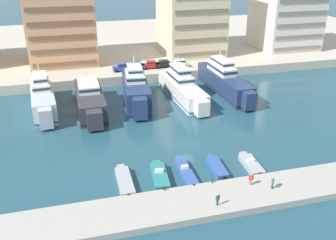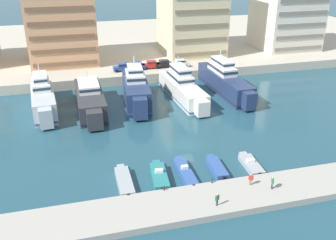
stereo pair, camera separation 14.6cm
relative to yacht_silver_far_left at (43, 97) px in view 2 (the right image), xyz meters
name	(u,v)px [view 2 (the right image)]	position (x,y,z in m)	size (l,w,h in m)	color
ground_plane	(186,145)	(21.46, -19.95, -2.43)	(400.00, 400.00, 0.00)	#234C5B
quay_promenade	(123,44)	(21.46, 44.70, -1.39)	(180.00, 70.00, 2.09)	#BCB29E
pier_dock	(223,198)	(21.46, -34.68, -2.01)	(120.00, 6.20, 0.86)	#A8A399
yacht_silver_far_left	(43,97)	(0.00, 0.00, 0.00)	(5.30, 19.22, 8.25)	silver
yacht_charcoal_left	(90,100)	(8.37, -2.46, -0.34)	(4.92, 19.23, 6.81)	#333338
yacht_navy_mid_left	(136,90)	(17.22, -1.18, 0.25)	(5.88, 18.03, 8.80)	navy
yacht_ivory_center_left	(182,87)	(26.65, -0.77, -0.20)	(5.38, 21.07, 7.99)	silver
yacht_navy_center	(225,81)	(36.06, 0.18, 0.08)	(4.84, 22.33, 8.49)	navy
motorboat_grey_far_left	(124,181)	(10.66, -28.11, -1.99)	(1.84, 7.34, 0.89)	#9EA3A8
motorboat_teal_left	(159,176)	(15.21, -28.27, -1.90)	(2.48, 6.89, 1.45)	teal
motorboat_blue_mid_left	(185,172)	(18.79, -28.07, -2.01)	(1.65, 7.63, 1.24)	#33569E
motorboat_blue_center_left	(217,168)	(23.22, -28.08, -1.98)	(1.88, 6.14, 0.91)	#33569E
motorboat_grey_center	(251,164)	(28.12, -28.41, -2.05)	(2.19, 6.23, 1.09)	#9EA3A8
car_blue_far_left	(122,67)	(16.81, 13.71, 0.63)	(4.12, 1.96, 1.80)	#28428E
car_blue_left	(136,66)	(20.08, 13.76, 0.63)	(4.16, 2.05, 1.80)	#28428E
car_red_mid_left	(151,64)	(23.55, 14.07, 0.63)	(4.15, 2.03, 1.80)	red
car_black_center_left	(164,63)	(26.55, 14.06, 0.63)	(4.17, 2.06, 1.80)	black
car_white_center	(180,63)	(30.33, 13.42, 0.63)	(4.11, 1.95, 1.80)	white
apartment_block_left	(61,22)	(4.47, 25.94, 9.02)	(15.64, 16.82, 20.61)	tan
apartment_block_mid_left	(192,5)	(36.99, 25.93, 11.79)	(14.84, 16.76, 26.15)	beige
apartment_block_center_left	(286,13)	(63.86, 24.72, 8.98)	(15.40, 15.72, 20.53)	silver
pedestrian_near_edge	(272,182)	(27.64, -34.85, -0.57)	(0.36, 0.63, 1.69)	#282D3D
pedestrian_mid_deck	(251,179)	(25.49, -33.48, -0.66)	(0.56, 0.36, 1.55)	#7A6B56
pedestrian_far_side	(217,199)	(19.99, -36.22, -0.63)	(0.59, 0.35, 1.60)	#4C515B
bollard_west	(164,188)	(14.93, -31.83, -1.25)	(0.20, 0.20, 0.61)	#2D2D33
bollard_west_mid	(212,181)	(21.08, -31.83, -1.25)	(0.20, 0.20, 0.61)	#2D2D33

